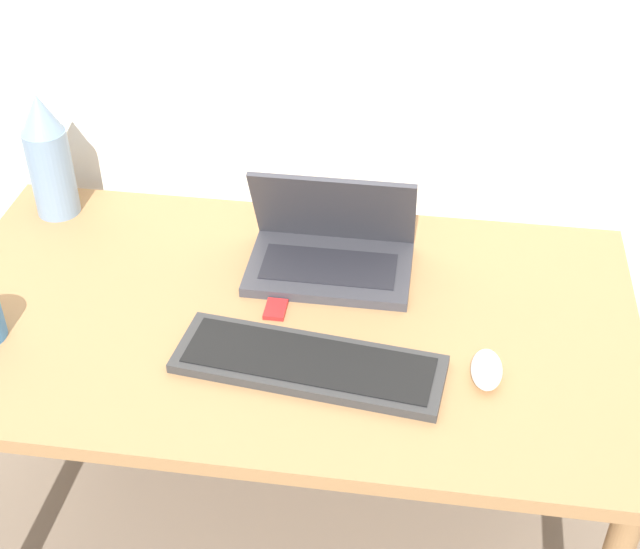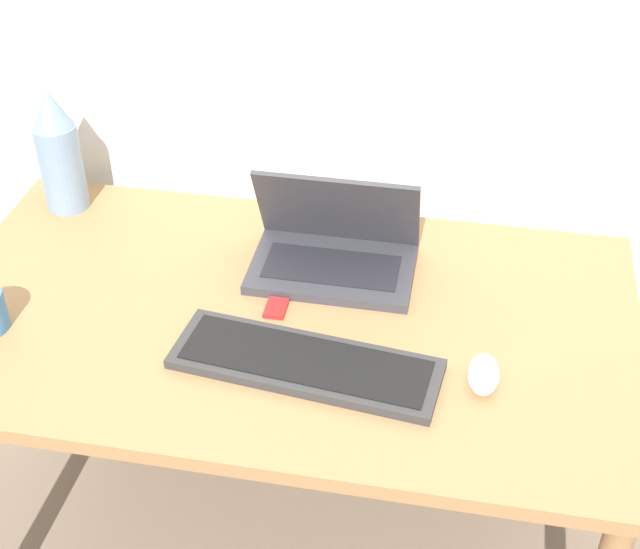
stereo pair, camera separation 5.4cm
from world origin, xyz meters
The scene contains 6 objects.
desk centered at (0.00, 0.38, 0.64)m, with size 1.34×0.76×0.72m.
laptop centered at (0.07, 0.54, 0.77)m, with size 0.33×0.21×0.21m.
keyboard centered at (0.07, 0.24, 0.73)m, with size 0.49×0.20×0.02m.
mouse centered at (0.38, 0.26, 0.74)m, with size 0.05×0.10×0.04m.
vase centered at (-0.55, 0.66, 0.86)m, with size 0.09×0.09×0.28m.
mp3_player centered at (-0.01, 0.39, 0.73)m, with size 0.04×0.06×0.01m.
Camera 2 is at (0.31, -0.89, 1.80)m, focal length 50.00 mm.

